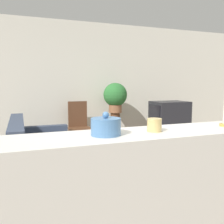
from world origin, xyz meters
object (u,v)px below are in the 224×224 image
at_px(potted_plant, 115,96).
at_px(decorative_bowl, 106,126).
at_px(couch, 42,155).
at_px(television, 169,114).
at_px(wooden_chair, 79,124).

height_order(potted_plant, decorative_bowl, potted_plant).
distance_m(couch, television, 2.64).
relative_size(television, decorative_bowl, 3.75).
xyz_separation_m(couch, wooden_chair, (0.84, 1.13, 0.26)).
bearing_deg(potted_plant, television, -33.83).
xyz_separation_m(wooden_chair, potted_plant, (0.78, -0.05, 0.56)).
relative_size(couch, television, 2.63).
xyz_separation_m(wooden_chair, decorative_bowl, (-0.62, -3.55, 0.56)).
bearing_deg(decorative_bowl, wooden_chair, 80.09).
bearing_deg(television, potted_plant, 146.17).
relative_size(television, potted_plant, 1.11).
distance_m(television, decorative_bowl, 3.71).
height_order(television, wooden_chair, television).
bearing_deg(decorative_bowl, couch, 95.28).
xyz_separation_m(television, decorative_bowl, (-2.34, -2.86, 0.35)).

